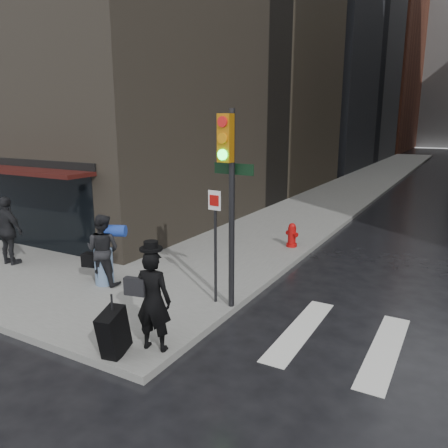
{
  "coord_description": "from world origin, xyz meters",
  "views": [
    {
      "loc": [
        6.07,
        -6.68,
        4.03
      ],
      "look_at": [
        0.36,
        3.48,
        1.3
      ],
      "focal_mm": 35.0,
      "sensor_mm": 36.0,
      "label": 1
    }
  ],
  "objects": [
    {
      "name": "bldg_left_far",
      "position": [
        -13.0,
        62.0,
        13.0
      ],
      "size": [
        22.0,
        20.0,
        26.0
      ],
      "primitive_type": "cube",
      "color": "#562B1D",
      "rests_on": "ground"
    },
    {
      "name": "sidewalk_left",
      "position": [
        0.0,
        27.0,
        0.07
      ],
      "size": [
        4.0,
        50.0,
        0.15
      ],
      "primitive_type": "cube",
      "color": "slate",
      "rests_on": "ground"
    },
    {
      "name": "man_jeans",
      "position": [
        -1.44,
        0.71,
        1.03
      ],
      "size": [
        1.28,
        0.83,
        1.75
      ],
      "rotation": [
        0.0,
        0.0,
        3.36
      ],
      "color": "black",
      "rests_on": "ground"
    },
    {
      "name": "fire_hydrant",
      "position": [
        1.39,
        6.07,
        0.49
      ],
      "size": [
        0.44,
        0.34,
        0.77
      ],
      "rotation": [
        0.0,
        0.0,
        -0.43
      ],
      "color": "#AA0B0A",
      "rests_on": "ground"
    },
    {
      "name": "traffic_light",
      "position": [
        1.86,
        0.98,
        2.82
      ],
      "size": [
        1.03,
        0.5,
        4.14
      ],
      "rotation": [
        0.0,
        0.0,
        -0.08
      ],
      "color": "black",
      "rests_on": "ground"
    },
    {
      "name": "man_greycoat",
      "position": [
        -4.84,
        0.57,
        1.1
      ],
      "size": [
        1.13,
        0.49,
        1.91
      ],
      "rotation": [
        0.0,
        0.0,
        3.16
      ],
      "color": "black",
      "rests_on": "ground"
    },
    {
      "name": "storefront",
      "position": [
        -7.0,
        1.9,
        1.83
      ],
      "size": [
        8.4,
        1.11,
        2.83
      ],
      "color": "black",
      "rests_on": "ground"
    },
    {
      "name": "ground",
      "position": [
        0.0,
        0.0,
        0.0
      ],
      "size": [
        140.0,
        140.0,
        0.0
      ],
      "primitive_type": "plane",
      "color": "black",
      "rests_on": "ground"
    },
    {
      "name": "man_overcoat",
      "position": [
        1.51,
        -1.31,
        0.98
      ],
      "size": [
        1.03,
        1.17,
        1.99
      ],
      "rotation": [
        0.0,
        0.0,
        3.34
      ],
      "color": "black",
      "rests_on": "ground"
    }
  ]
}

